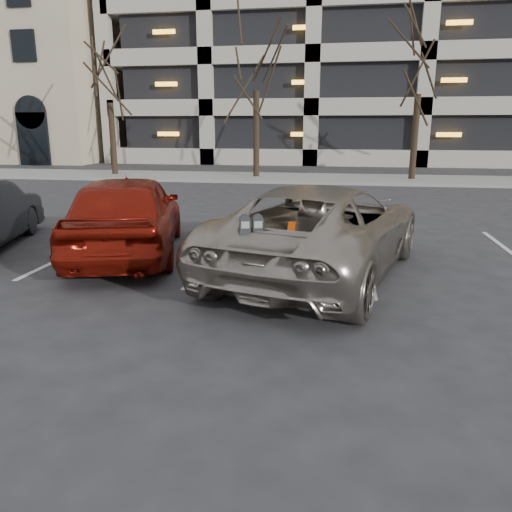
{
  "coord_description": "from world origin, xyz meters",
  "views": [
    {
      "loc": [
        0.84,
        -7.14,
        2.39
      ],
      "look_at": [
        -0.04,
        -1.85,
        0.99
      ],
      "focal_mm": 35.0,
      "sensor_mm": 36.0,
      "label": 1
    }
  ],
  "objects_px": {
    "parking_meter": "(251,238)",
    "tree_b": "(256,34)",
    "tree_c": "(423,37)",
    "car_red": "(127,214)",
    "tree_a": "(107,56)",
    "suv_silver": "(321,230)"
  },
  "relations": [
    {
      "from": "tree_c",
      "to": "suv_silver",
      "type": "bearing_deg",
      "value": -102.8
    },
    {
      "from": "tree_b",
      "to": "parking_meter",
      "type": "distance_m",
      "value": 17.85
    },
    {
      "from": "parking_meter",
      "to": "tree_b",
      "type": "bearing_deg",
      "value": 82.95
    },
    {
      "from": "tree_c",
      "to": "suv_silver",
      "type": "relative_size",
      "value": 1.42
    },
    {
      "from": "tree_a",
      "to": "parking_meter",
      "type": "height_order",
      "value": "tree_a"
    },
    {
      "from": "parking_meter",
      "to": "car_red",
      "type": "height_order",
      "value": "car_red"
    },
    {
      "from": "tree_a",
      "to": "tree_b",
      "type": "relative_size",
      "value": 0.88
    },
    {
      "from": "suv_silver",
      "to": "car_red",
      "type": "distance_m",
      "value": 3.71
    },
    {
      "from": "tree_b",
      "to": "tree_a",
      "type": "bearing_deg",
      "value": 180.0
    },
    {
      "from": "parking_meter",
      "to": "suv_silver",
      "type": "height_order",
      "value": "suv_silver"
    },
    {
      "from": "tree_a",
      "to": "tree_b",
      "type": "bearing_deg",
      "value": 0.0
    },
    {
      "from": "parking_meter",
      "to": "car_red",
      "type": "bearing_deg",
      "value": 122.94
    },
    {
      "from": "tree_c",
      "to": "tree_a",
      "type": "bearing_deg",
      "value": 180.0
    },
    {
      "from": "tree_a",
      "to": "tree_b",
      "type": "height_order",
      "value": "tree_b"
    },
    {
      "from": "tree_b",
      "to": "suv_silver",
      "type": "height_order",
      "value": "tree_b"
    },
    {
      "from": "tree_b",
      "to": "parking_meter",
      "type": "xyz_separation_m",
      "value": [
        2.73,
        -16.82,
        -5.32
      ]
    },
    {
      "from": "tree_a",
      "to": "parking_meter",
      "type": "relative_size",
      "value": 6.13
    },
    {
      "from": "suv_silver",
      "to": "tree_b",
      "type": "bearing_deg",
      "value": -61.24
    },
    {
      "from": "tree_b",
      "to": "tree_c",
      "type": "relative_size",
      "value": 1.05
    },
    {
      "from": "tree_b",
      "to": "suv_silver",
      "type": "xyz_separation_m",
      "value": [
        3.58,
        -15.05,
        -5.54
      ]
    },
    {
      "from": "tree_c",
      "to": "car_red",
      "type": "relative_size",
      "value": 1.79
    },
    {
      "from": "suv_silver",
      "to": "car_red",
      "type": "height_order",
      "value": "car_red"
    }
  ]
}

